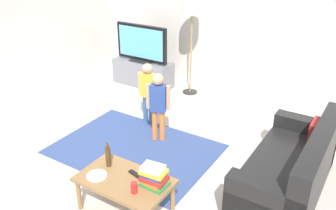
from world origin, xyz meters
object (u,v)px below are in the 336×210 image
(tv, at_px, (142,44))
(couch, at_px, (294,172))
(bottle, at_px, (108,156))
(tv_remote, at_px, (135,174))
(floor_lamp, at_px, (192,11))
(soda_can, at_px, (134,188))
(child_near_tv, at_px, (148,88))
(coffee_table, at_px, (125,183))
(child_center, at_px, (158,101))
(plate, at_px, (97,176))
(tv_stand, at_px, (143,73))
(book_stack, at_px, (154,176))

(tv, bearing_deg, couch, -27.44)
(bottle, bearing_deg, tv_remote, 3.27)
(floor_lamp, relative_size, soda_can, 14.83)
(floor_lamp, xyz_separation_m, child_near_tv, (0.02, -1.40, -0.95))
(floor_lamp, height_order, coffee_table, floor_lamp)
(child_center, relative_size, plate, 4.71)
(bottle, bearing_deg, child_center, 99.85)
(floor_lamp, height_order, plate, floor_lamp)
(tv_remote, bearing_deg, plate, -130.81)
(tv, height_order, plate, tv)
(tv_stand, bearing_deg, tv, -90.00)
(floor_lamp, bearing_deg, tv_stand, -171.20)
(couch, height_order, book_stack, couch)
(plate, bearing_deg, couch, 38.85)
(book_stack, bearing_deg, tv, 127.63)
(floor_lamp, bearing_deg, child_center, -75.71)
(floor_lamp, bearing_deg, coffee_table, -73.01)
(tv_stand, relative_size, coffee_table, 1.20)
(floor_lamp, bearing_deg, tv, -170.02)
(tv_stand, height_order, plate, tv_stand)
(child_center, relative_size, book_stack, 3.63)
(floor_lamp, height_order, soda_can, floor_lamp)
(couch, relative_size, bottle, 6.09)
(couch, distance_m, child_near_tv, 2.51)
(floor_lamp, height_order, book_stack, floor_lamp)
(child_center, height_order, coffee_table, child_center)
(child_center, bearing_deg, plate, -80.78)
(coffee_table, bearing_deg, bottle, 161.57)
(bottle, bearing_deg, floor_lamp, 102.38)
(tv_remote, bearing_deg, couch, 52.62)
(bottle, xyz_separation_m, soda_can, (0.52, -0.22, -0.06))
(tv, relative_size, child_center, 1.06)
(soda_can, bearing_deg, tv_remote, 125.31)
(couch, bearing_deg, bottle, -146.15)
(tv_stand, height_order, child_center, child_center)
(tv, relative_size, soda_can, 9.17)
(child_center, height_order, book_stack, child_center)
(soda_can, height_order, plate, soda_can)
(tv_stand, bearing_deg, bottle, -60.72)
(floor_lamp, relative_size, book_stack, 6.23)
(tv, bearing_deg, book_stack, -52.37)
(bottle, bearing_deg, coffee_table, -18.43)
(couch, height_order, bottle, couch)
(book_stack, distance_m, tv_remote, 0.29)
(tv_remote, height_order, plate, plate)
(coffee_table, relative_size, plate, 4.55)
(book_stack, bearing_deg, floor_lamp, 112.57)
(plate, bearing_deg, floor_lamp, 101.92)
(tv_stand, distance_m, floor_lamp, 1.64)
(couch, xyz_separation_m, plate, (-1.73, -1.40, 0.14))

